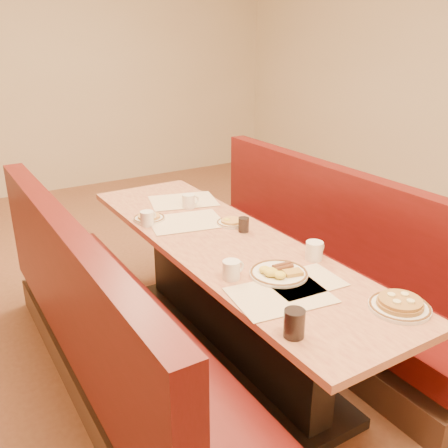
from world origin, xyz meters
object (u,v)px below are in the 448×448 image
eggs_plate (278,273)px  coffee_mug_d (148,218)px  coffee_mug_a (315,250)px  booth_right (318,272)px  coffee_mug_b (232,269)px  diner_table (226,299)px  soda_tumbler_near (294,323)px  coffee_mug_c (189,201)px  pancake_plate (400,305)px  booth_left (108,337)px  soda_tumbler_mid (244,225)px

eggs_plate → coffee_mug_d: 1.01m
eggs_plate → coffee_mug_a: size_ratio=2.23×
booth_right → coffee_mug_b: booth_right is taller
diner_table → soda_tumbler_near: soda_tumbler_near is taller
coffee_mug_b → soda_tumbler_near: (-0.06, -0.54, 0.01)m
coffee_mug_b → coffee_mug_d: (-0.06, 0.87, -0.00)m
coffee_mug_a → coffee_mug_d: 1.07m
coffee_mug_a → soda_tumbler_near: bearing=-148.9°
coffee_mug_c → coffee_mug_d: coffee_mug_c is taller
booth_right → coffee_mug_a: bearing=-135.8°
coffee_mug_c → coffee_mug_d: 0.40m
diner_table → pancake_plate: pancake_plate is taller
pancake_plate → coffee_mug_d: bearing=109.3°
booth_left → eggs_plate: 0.97m
booth_right → booth_left: bearing=180.0°
diner_table → coffee_mug_a: bearing=-58.5°
soda_tumbler_near → coffee_mug_c: bearing=76.9°
pancake_plate → coffee_mug_d: (-0.53, 1.50, 0.03)m
coffee_mug_d → coffee_mug_c: bearing=2.5°
coffee_mug_b → coffee_mug_c: size_ratio=0.99×
booth_right → soda_tumbler_mid: bearing=173.1°
coffee_mug_d → coffee_mug_b: bearing=-105.8°
booth_left → eggs_plate: size_ratio=8.67×
diner_table → coffee_mug_b: coffee_mug_b is taller
eggs_plate → coffee_mug_d: coffee_mug_d is taller
pancake_plate → soda_tumbler_near: (-0.52, 0.08, 0.04)m
coffee_mug_c → soda_tumbler_mid: coffee_mug_c is taller
coffee_mug_b → soda_tumbler_mid: size_ratio=1.38×
pancake_plate → coffee_mug_a: size_ratio=2.05×
diner_table → coffee_mug_b: size_ratio=20.38×
eggs_plate → coffee_mug_b: size_ratio=2.35×
diner_table → eggs_plate: eggs_plate is taller
soda_tumbler_near → soda_tumbler_mid: soda_tumbler_near is taller
booth_right → soda_tumbler_mid: (-0.56, 0.07, 0.43)m
diner_table → coffee_mug_d: (-0.28, 0.47, 0.42)m
coffee_mug_c → booth_right: bearing=-45.7°
coffee_mug_a → soda_tumbler_near: 0.74m
pancake_plate → eggs_plate: (-0.26, 0.52, -0.00)m
booth_left → pancake_plate: size_ratio=9.43×
coffee_mug_b → coffee_mug_c: coffee_mug_c is taller
coffee_mug_d → soda_tumbler_mid: size_ratio=1.31×
diner_table → booth_left: booth_left is taller
pancake_plate → coffee_mug_c: (-0.15, 1.65, 0.03)m
pancake_plate → soda_tumbler_near: 0.53m
coffee_mug_b → coffee_mug_c: 1.07m
coffee_mug_a → coffee_mug_b: (-0.49, 0.04, -0.00)m
booth_left → booth_right: (1.46, 0.00, 0.00)m
coffee_mug_a → soda_tumbler_mid: bearing=90.0°
coffee_mug_c → eggs_plate: bearing=-96.6°
coffee_mug_b → diner_table: bearing=54.8°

